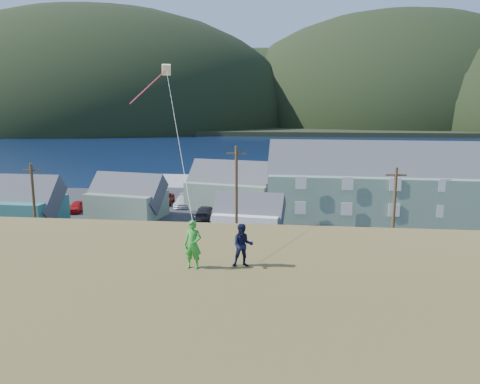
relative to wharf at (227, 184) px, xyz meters
name	(u,v)px	position (x,y,z in m)	size (l,w,h in m)	color
ground	(229,271)	(6.00, -40.00, -0.45)	(900.00, 900.00, 0.00)	#0A1638
grass_strip	(226,280)	(6.00, -42.00, -0.40)	(110.00, 8.00, 0.10)	#4C3D19
waterfront_lot	(249,220)	(6.00, -23.00, -0.39)	(72.00, 36.00, 0.12)	#28282B
wharf	(227,184)	(0.00, 0.00, 0.00)	(26.00, 14.00, 0.90)	gray
far_shore	(288,122)	(6.00, 290.00, 0.55)	(900.00, 320.00, 2.00)	black
far_hills	(342,123)	(41.59, 239.38, 1.55)	(760.00, 265.00, 143.00)	black
lodge	(405,184)	(23.80, -20.51, 3.82)	(31.79, 10.02, 11.07)	slate
shed_teal	(18,205)	(-18.56, -29.20, 2.18)	(9.08, 6.54, 7.05)	#2C6764
shed_palegreen_near	(127,198)	(-8.62, -23.13, 1.97)	(9.70, 7.05, 6.40)	slate
shed_white	(249,217)	(6.61, -30.18, 1.69)	(7.43, 5.36, 5.53)	white
shed_palegreen_far	(232,187)	(3.10, -16.62, 2.43)	(12.35, 8.73, 7.54)	gray
utility_poles	(218,212)	(4.87, -38.50, 4.11)	(30.34, 0.24, 9.87)	#47331E
parked_cars	(188,204)	(-2.36, -18.49, 0.38)	(26.81, 12.92, 1.51)	#B8B8BD
kite_flyer_green	(193,245)	(7.38, -59.35, 7.65)	(0.66, 0.43, 1.81)	green
kite_flyer_navy	(243,245)	(9.18, -58.95, 7.57)	(0.79, 0.62, 1.63)	black
kite_rig	(164,74)	(4.08, -50.77, 14.33)	(2.27, 4.75, 11.27)	#FBF3BF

